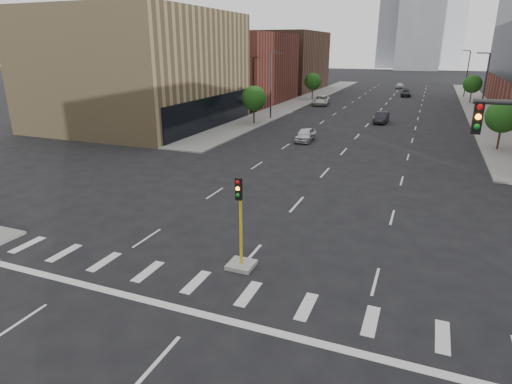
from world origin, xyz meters
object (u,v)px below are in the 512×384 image
Objects in this scene: car_deep_right at (406,93)px; car_distant at (400,86)px; median_traffic_signal at (241,248)px; car_near_left at (305,135)px; car_mid_right at (381,118)px; car_far_left at (321,100)px.

car_deep_right reaches higher than car_distant.
median_traffic_signal is 1.05× the size of car_near_left.
median_traffic_signal reaches higher than car_deep_right.
car_distant is at bearing 94.15° from car_mid_right.
car_near_left is 0.96× the size of car_mid_right.
car_mid_right is 53.19m from car_distant.
car_distant is (-2.50, 18.18, -0.00)m from car_deep_right.
car_near_left is 1.02× the size of car_distant.
car_far_left is 39.20m from car_distant.
car_near_left is at bearing -93.66° from car_distant.
car_deep_right is (7.32, 50.01, -0.02)m from car_near_left.
car_mid_right is 35.00m from car_deep_right.
car_far_left is (-5.65, 30.41, 0.09)m from car_near_left.
car_mid_right is at bearing 88.02° from median_traffic_signal.
median_traffic_signal is at bearing -81.81° from car_near_left.
car_far_left is (-10.50, 58.77, -0.17)m from median_traffic_signal.
car_distant is at bearing 67.04° from car_far_left.
car_near_left is 50.54m from car_deep_right.
median_traffic_signal is 1.01× the size of car_mid_right.
car_near_left reaches higher than car_distant.
median_traffic_signal is at bearing -89.60° from car_distant.
median_traffic_signal reaches higher than car_mid_right.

